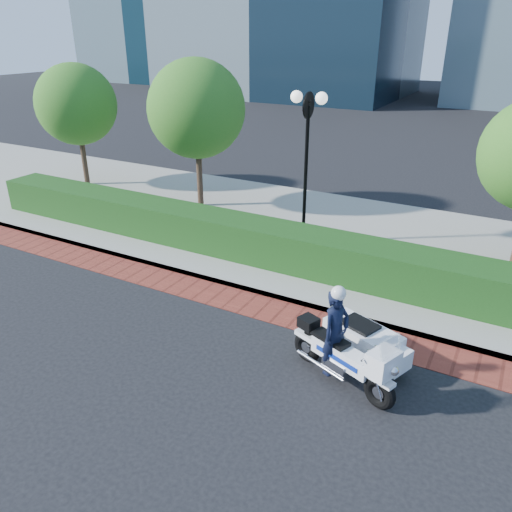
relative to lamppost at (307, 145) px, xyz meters
The scene contains 8 objects.
ground 6.07m from the lamppost, 100.89° to the right, with size 120.00×120.00×0.00m, color black.
brick_strip 4.84m from the lamppost, 105.12° to the right, with size 60.00×1.00×0.01m, color maroon.
sidewalk 3.16m from the lamppost, 141.34° to the left, with size 60.00×8.00×0.15m, color gray.
hedge_main 2.98m from the lamppost, 122.01° to the right, with size 18.00×1.20×1.00m, color black.
lamppost is the anchor object (origin of this frame).
tree_a 10.09m from the lamppost, behind, with size 3.00×3.00×4.58m.
tree_b 4.71m from the lamppost, 163.89° to the left, with size 3.20×3.20×4.89m.
police_motorcycle 6.34m from the lamppost, 57.83° to the right, with size 2.22×2.04×1.88m.
Camera 1 is at (6.28, -7.23, 5.82)m, focal length 35.00 mm.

